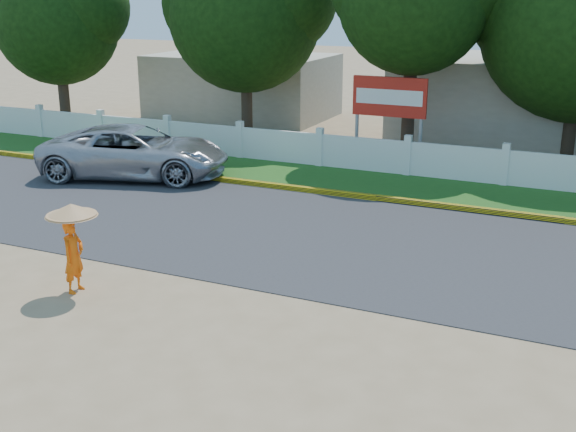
# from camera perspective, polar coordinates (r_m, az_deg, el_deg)

# --- Properties ---
(ground) EXTENTS (120.00, 120.00, 0.00)m
(ground) POSITION_cam_1_polar(r_m,az_deg,el_deg) (13.46, -3.54, -7.65)
(ground) COLOR #9E8460
(ground) RESTS_ON ground
(road) EXTENTS (60.00, 7.00, 0.02)m
(road) POSITION_cam_1_polar(r_m,az_deg,el_deg) (17.26, 3.43, -1.79)
(road) COLOR #38383A
(road) RESTS_ON ground
(grass_verge) EXTENTS (60.00, 3.50, 0.03)m
(grass_verge) POSITION_cam_1_polar(r_m,az_deg,el_deg) (22.03, 8.35, 2.38)
(grass_verge) COLOR #2D601E
(grass_verge) RESTS_ON ground
(curb) EXTENTS (40.00, 0.18, 0.16)m
(curb) POSITION_cam_1_polar(r_m,az_deg,el_deg) (20.44, 7.01, 1.42)
(curb) COLOR yellow
(curb) RESTS_ON ground
(fence) EXTENTS (40.00, 0.10, 1.10)m
(fence) POSITION_cam_1_polar(r_m,az_deg,el_deg) (23.26, 9.42, 4.50)
(fence) COLOR silver
(fence) RESTS_ON ground
(building_near) EXTENTS (10.00, 6.00, 3.20)m
(building_near) POSITION_cam_1_polar(r_m,az_deg,el_deg) (29.15, 18.88, 8.54)
(building_near) COLOR #B7AD99
(building_near) RESTS_ON ground
(building_far) EXTENTS (8.00, 5.00, 2.80)m
(building_far) POSITION_cam_1_polar(r_m,az_deg,el_deg) (33.92, -3.61, 10.25)
(building_far) COLOR #B7AD99
(building_far) RESTS_ON ground
(vehicle) EXTENTS (6.36, 4.29, 1.62)m
(vehicle) POSITION_cam_1_polar(r_m,az_deg,el_deg) (23.23, -11.99, 4.99)
(vehicle) COLOR #A7A8AF
(vehicle) RESTS_ON ground
(monk_with_parasol) EXTENTS (1.00, 1.00, 1.81)m
(monk_with_parasol) POSITION_cam_1_polar(r_m,az_deg,el_deg) (14.52, -16.67, -1.44)
(monk_with_parasol) COLOR #FB600D
(monk_with_parasol) RESTS_ON ground
(billboard) EXTENTS (2.50, 0.13, 2.95)m
(billboard) POSITION_cam_1_polar(r_m,az_deg,el_deg) (24.26, 8.01, 8.93)
(billboard) COLOR gray
(billboard) RESTS_ON ground
(tree_row) EXTENTS (39.36, 8.07, 7.98)m
(tree_row) POSITION_cam_1_polar(r_m,az_deg,el_deg) (24.79, 21.80, 14.23)
(tree_row) COLOR #473828
(tree_row) RESTS_ON ground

